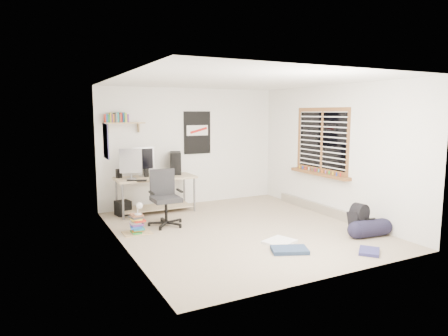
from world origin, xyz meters
name	(u,v)px	position (x,y,z in m)	size (l,w,h in m)	color
floor	(241,229)	(0.00, 0.00, -0.01)	(4.00, 4.50, 0.01)	gray
ceiling	(242,80)	(0.00, 0.00, 2.50)	(4.00, 4.50, 0.01)	white
back_wall	(191,147)	(0.00, 2.25, 1.25)	(4.00, 0.01, 2.50)	silver
left_wall	(121,164)	(-2.00, 0.00, 1.25)	(0.01, 4.50, 2.50)	silver
right_wall	(334,152)	(2.00, 0.00, 1.25)	(0.01, 4.50, 2.50)	silver
desk	(156,194)	(-0.94, 1.82, 0.36)	(1.55, 0.68, 0.71)	tan
monitor_left	(131,168)	(-1.44, 1.74, 0.94)	(0.42, 0.11, 0.47)	#9F9EA3
monitor_right	(143,165)	(-1.13, 2.00, 0.94)	(0.42, 0.11, 0.46)	#9F9FA4
pc_tower	(176,163)	(-0.44, 2.00, 0.94)	(0.21, 0.45, 0.47)	black
keyboard	(137,181)	(-1.38, 1.54, 0.72)	(0.37, 0.13, 0.02)	black
speaker_left	(119,174)	(-1.62, 2.00, 0.80)	(0.09, 0.09, 0.18)	black
speaker_right	(146,173)	(-1.10, 1.90, 0.80)	(0.09, 0.09, 0.17)	black
office_chair	(166,198)	(-1.07, 0.80, 0.49)	(0.65, 0.65, 0.99)	#252628
wall_shelf	(124,123)	(-1.45, 2.14, 1.78)	(0.80, 0.22, 0.24)	tan
poster_back_wall	(197,133)	(0.15, 2.23, 1.55)	(0.62, 0.03, 0.92)	black
poster_left_wall	(106,141)	(-1.99, 1.20, 1.50)	(0.02, 0.42, 0.60)	navy
window	(321,140)	(1.95, 0.30, 1.45)	(0.10, 1.50, 1.26)	brown
baseboard_heater	(319,208)	(1.96, 0.30, 0.09)	(0.08, 2.50, 0.18)	#B7B2A8
backpack	(359,223)	(1.53, -1.16, 0.20)	(0.32, 0.25, 0.42)	black
duffel_bag	(370,228)	(1.63, -1.30, 0.14)	(0.28, 0.28, 0.55)	black
tshirt	(279,242)	(0.16, -0.90, 0.02)	(0.45, 0.38, 0.04)	white
jeans_a	(290,250)	(0.06, -1.29, 0.03)	(0.51, 0.32, 0.06)	navy
jeans_b	(369,251)	(1.05, -1.84, 0.03)	(0.36, 0.27, 0.04)	navy
book_stack	(137,224)	(-1.65, 0.59, 0.15)	(0.41, 0.34, 0.28)	brown
desk_lamp	(138,211)	(-1.63, 0.57, 0.38)	(0.12, 0.19, 0.19)	white
subwoofer	(123,208)	(-1.59, 1.88, 0.14)	(0.26, 0.26, 0.29)	black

